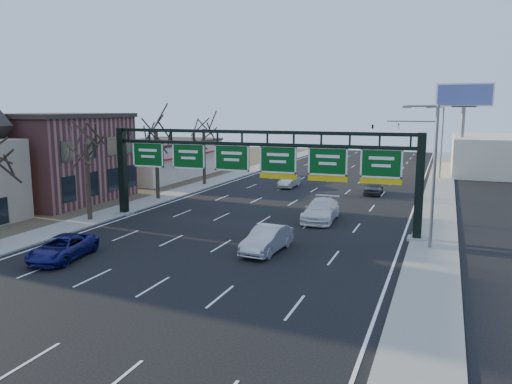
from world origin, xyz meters
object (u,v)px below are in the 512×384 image
at_px(sign_gantry, 257,165).
at_px(car_blue_suv, 63,248).
at_px(car_silver_sedan, 267,239).
at_px(car_white_wagon, 321,210).

height_order(sign_gantry, car_blue_suv, sign_gantry).
height_order(car_blue_suv, car_silver_sedan, car_silver_sedan).
distance_m(car_blue_suv, car_white_wagon, 19.40).
bearing_deg(car_blue_suv, sign_gantry, 48.79).
bearing_deg(car_silver_sedan, car_white_wagon, 88.74).
xyz_separation_m(sign_gantry, car_silver_sedan, (3.06, -6.22, -3.84)).
distance_m(sign_gantry, car_silver_sedan, 7.92).
distance_m(car_blue_suv, car_silver_sedan, 12.13).
height_order(car_blue_suv, car_white_wagon, car_white_wagon).
relative_size(car_blue_suv, car_white_wagon, 0.85).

